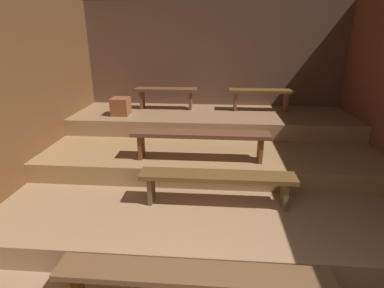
{
  "coord_description": "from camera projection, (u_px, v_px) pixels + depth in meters",
  "views": [
    {
      "loc": [
        0.05,
        -1.03,
        2.22
      ],
      "look_at": [
        -0.29,
        3.29,
        0.61
      ],
      "focal_mm": 28.11,
      "sensor_mm": 36.0,
      "label": 1
    }
  ],
  "objects": [
    {
      "name": "wooden_crate_upper",
      "position": [
        121.0,
        106.0,
        5.38
      ],
      "size": [
        0.31,
        0.31,
        0.31
      ],
      "primitive_type": "cube",
      "color": "brown",
      "rests_on": "platform_upper"
    },
    {
      "name": "bench_floor_center",
      "position": [
        192.0,
        278.0,
        2.46
      ],
      "size": [
        2.27,
        0.28,
        0.4
      ],
      "color": "brown",
      "rests_on": "ground"
    },
    {
      "name": "platform_lower",
      "position": [
        210.0,
        177.0,
        4.62
      ],
      "size": [
        5.02,
        3.9,
        0.28
      ],
      "primitive_type": "cube",
      "color": "#A77D58",
      "rests_on": "ground"
    },
    {
      "name": "bench_upper_right",
      "position": [
        261.0,
        94.0,
        5.63
      ],
      "size": [
        1.18,
        0.28,
        0.4
      ],
      "color": "brown",
      "rests_on": "platform_upper"
    },
    {
      "name": "wall_left",
      "position": [
        11.0,
        102.0,
        3.81
      ],
      "size": [
        0.06,
        5.89,
        2.8
      ],
      "primitive_type": "cube",
      "color": "brown",
      "rests_on": "ground"
    },
    {
      "name": "bench_upper_left",
      "position": [
        166.0,
        93.0,
        5.76
      ],
      "size": [
        1.18,
        0.28,
        0.4
      ],
      "color": "brown",
      "rests_on": "platform_upper"
    },
    {
      "name": "platform_middle",
      "position": [
        211.0,
        145.0,
        5.13
      ],
      "size": [
        5.02,
        2.61,
        0.28
      ],
      "primitive_type": "cube",
      "color": "#A5794B",
      "rests_on": "platform_lower"
    },
    {
      "name": "bench_middle_center",
      "position": [
        200.0,
        137.0,
        4.11
      ],
      "size": [
        1.89,
        0.28,
        0.4
      ],
      "color": "brown",
      "rests_on": "platform_middle"
    },
    {
      "name": "ground",
      "position": [
        209.0,
        208.0,
        4.13
      ],
      "size": [
        5.82,
        5.89,
        0.08
      ],
      "primitive_type": "cube",
      "color": "#9B7856"
    },
    {
      "name": "platform_upper",
      "position": [
        212.0,
        120.0,
        5.6
      ],
      "size": [
        5.02,
        1.4,
        0.28
      ],
      "primitive_type": "cube",
      "color": "#A07650",
      "rests_on": "platform_middle"
    },
    {
      "name": "bench_lower_center",
      "position": [
        217.0,
        179.0,
        3.53
      ],
      "size": [
        1.82,
        0.28,
        0.4
      ],
      "color": "brown",
      "rests_on": "platform_lower"
    },
    {
      "name": "wall_back",
      "position": [
        213.0,
        76.0,
        6.03
      ],
      "size": [
        5.82,
        0.06,
        2.8
      ],
      "primitive_type": "cube",
      "color": "brown",
      "rests_on": "ground"
    }
  ]
}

